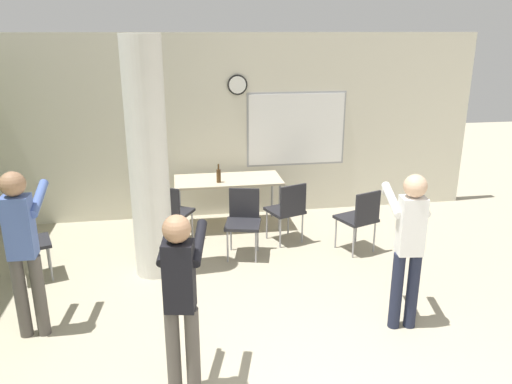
{
  "coord_description": "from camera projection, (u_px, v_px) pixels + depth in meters",
  "views": [
    {
      "loc": [
        -0.75,
        -2.54,
        2.83
      ],
      "look_at": [
        0.1,
        2.7,
        1.1
      ],
      "focal_mm": 35.0,
      "sensor_mm": 36.0,
      "label": 1
    }
  ],
  "objects": [
    {
      "name": "person_watching_back",
      "position": [
        23.0,
        242.0,
        4.6
      ],
      "size": [
        0.36,
        0.61,
        1.65
      ],
      "color": "#514C47",
      "rests_on": "ground_plane"
    },
    {
      "name": "person_playing_front",
      "position": [
        181.0,
        292.0,
        3.82
      ],
      "size": [
        0.42,
        0.64,
        1.56
      ],
      "color": "#514C47",
      "rests_on": "ground_plane"
    },
    {
      "name": "wall_back",
      "position": [
        226.0,
        127.0,
        7.69
      ],
      "size": [
        8.0,
        0.15,
        2.8
      ],
      "color": "beige",
      "rests_on": "ground_plane"
    },
    {
      "name": "chair_by_left_wall",
      "position": [
        23.0,
        239.0,
        5.8
      ],
      "size": [
        0.55,
        0.55,
        0.87
      ],
      "color": "#232328",
      "rests_on": "ground_plane"
    },
    {
      "name": "chair_mid_room",
      "position": [
        360.0,
        216.0,
        6.53
      ],
      "size": [
        0.57,
        0.57,
        0.87
      ],
      "color": "#232328",
      "rests_on": "ground_plane"
    },
    {
      "name": "chair_table_left",
      "position": [
        171.0,
        210.0,
        6.74
      ],
      "size": [
        0.6,
        0.6,
        0.87
      ],
      "color": "#232328",
      "rests_on": "ground_plane"
    },
    {
      "name": "folding_table",
      "position": [
        228.0,
        182.0,
        7.35
      ],
      "size": [
        1.56,
        0.71,
        0.74
      ],
      "color": "beige",
      "rests_on": "ground_plane"
    },
    {
      "name": "person_playing_side",
      "position": [
        409.0,
        240.0,
        4.74
      ],
      "size": [
        0.4,
        0.64,
        1.58
      ],
      "color": "#1E2338",
      "rests_on": "ground_plane"
    },
    {
      "name": "chair_table_right",
      "position": [
        288.0,
        208.0,
        6.83
      ],
      "size": [
        0.56,
        0.56,
        0.87
      ],
      "color": "#232328",
      "rests_on": "ground_plane"
    },
    {
      "name": "bottle_on_table",
      "position": [
        219.0,
        175.0,
        7.13
      ],
      "size": [
        0.06,
        0.06,
        0.27
      ],
      "color": "#4C3319",
      "rests_on": "folding_table"
    },
    {
      "name": "support_pillar",
      "position": [
        148.0,
        161.0,
        5.71
      ],
      "size": [
        0.46,
        0.46,
        2.8
      ],
      "color": "silver",
      "rests_on": "ground_plane"
    },
    {
      "name": "chair_table_front",
      "position": [
        243.0,
        218.0,
        6.46
      ],
      "size": [
        0.53,
        0.53,
        0.87
      ],
      "color": "#232328",
      "rests_on": "ground_plane"
    }
  ]
}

